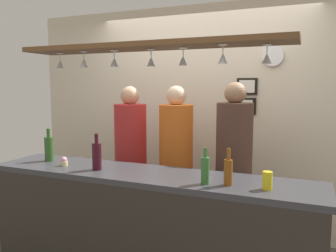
{
  "coord_description": "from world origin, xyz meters",
  "views": [
    {
      "loc": [
        1.18,
        -2.71,
        1.69
      ],
      "look_at": [
        0.0,
        0.1,
        1.32
      ],
      "focal_mm": 36.35,
      "sensor_mm": 36.0,
      "label": 1
    }
  ],
  "objects": [
    {
      "name": "back_wall",
      "position": [
        0.0,
        1.1,
        1.3
      ],
      "size": [
        4.4,
        0.06,
        2.6
      ],
      "primitive_type": "cube",
      "color": "beige",
      "rests_on": "ground_plane"
    },
    {
      "name": "bar_counter",
      "position": [
        0.0,
        -0.5,
        0.68
      ],
      "size": [
        2.7,
        0.55,
        1.0
      ],
      "color": "#38383D",
      "rests_on": "ground_plane"
    },
    {
      "name": "overhead_glass_rack",
      "position": [
        0.0,
        -0.3,
        1.99
      ],
      "size": [
        2.2,
        0.36,
        0.04
      ],
      "primitive_type": "cube",
      "color": "brown"
    },
    {
      "name": "hanging_wineglass_far_left",
      "position": [
        -0.86,
        -0.29,
        1.88
      ],
      "size": [
        0.07,
        0.07,
        0.13
      ],
      "color": "silver",
      "rests_on": "overhead_glass_rack"
    },
    {
      "name": "hanging_wineglass_left",
      "position": [
        -0.58,
        -0.34,
        1.88
      ],
      "size": [
        0.07,
        0.07,
        0.13
      ],
      "color": "silver",
      "rests_on": "overhead_glass_rack"
    },
    {
      "name": "hanging_wineglass_center_left",
      "position": [
        -0.3,
        -0.31,
        1.88
      ],
      "size": [
        0.07,
        0.07,
        0.13
      ],
      "color": "silver",
      "rests_on": "overhead_glass_rack"
    },
    {
      "name": "hanging_wineglass_center",
      "position": [
        0.01,
        -0.26,
        1.88
      ],
      "size": [
        0.07,
        0.07,
        0.13
      ],
      "color": "silver",
      "rests_on": "overhead_glass_rack"
    },
    {
      "name": "hanging_wineglass_center_right",
      "position": [
        0.28,
        -0.27,
        1.88
      ],
      "size": [
        0.07,
        0.07,
        0.13
      ],
      "color": "silver",
      "rests_on": "overhead_glass_rack"
    },
    {
      "name": "hanging_wineglass_right",
      "position": [
        0.6,
        -0.36,
        1.88
      ],
      "size": [
        0.07,
        0.07,
        0.13
      ],
      "color": "silver",
      "rests_on": "overhead_glass_rack"
    },
    {
      "name": "hanging_wineglass_far_right",
      "position": [
        0.88,
        -0.24,
        1.88
      ],
      "size": [
        0.07,
        0.07,
        0.13
      ],
      "color": "silver",
      "rests_on": "overhead_glass_rack"
    },
    {
      "name": "person_left_red_shirt",
      "position": [
        -0.57,
        0.43,
        1.01
      ],
      "size": [
        0.34,
        0.34,
        1.68
      ],
      "color": "#2D334C",
      "rests_on": "ground_plane"
    },
    {
      "name": "person_middle_orange_shirt",
      "position": [
        -0.05,
        0.43,
        1.02
      ],
      "size": [
        0.34,
        0.34,
        1.69
      ],
      "color": "#2D334C",
      "rests_on": "ground_plane"
    },
    {
      "name": "person_right_brown_shirt",
      "position": [
        0.54,
        0.43,
        1.04
      ],
      "size": [
        0.34,
        0.34,
        1.72
      ],
      "color": "#2D334C",
      "rests_on": "ground_plane"
    },
    {
      "name": "bottle_beer_green_import",
      "position": [
        0.52,
        -0.47,
        1.1
      ],
      "size": [
        0.06,
        0.06,
        0.26
      ],
      "color": "#336B2D",
      "rests_on": "bar_counter"
    },
    {
      "name": "bottle_beer_amber_tall",
      "position": [
        0.68,
        -0.43,
        1.1
      ],
      "size": [
        0.06,
        0.06,
        0.26
      ],
      "color": "brown",
      "rests_on": "bar_counter"
    },
    {
      "name": "bottle_wine_dark_red",
      "position": [
        -0.41,
        -0.42,
        1.12
      ],
      "size": [
        0.08,
        0.08,
        0.3
      ],
      "color": "#380F19",
      "rests_on": "bar_counter"
    },
    {
      "name": "bottle_champagne_green",
      "position": [
        -1.01,
        -0.31,
        1.12
      ],
      "size": [
        0.08,
        0.08,
        0.3
      ],
      "color": "#2D5623",
      "rests_on": "bar_counter"
    },
    {
      "name": "drink_can",
      "position": [
        0.94,
        -0.43,
        1.06
      ],
      "size": [
        0.07,
        0.07,
        0.12
      ],
      "primitive_type": "cylinder",
      "color": "yellow",
      "rests_on": "bar_counter"
    },
    {
      "name": "cupcake",
      "position": [
        -0.76,
        -0.41,
        1.03
      ],
      "size": [
        0.06,
        0.06,
        0.08
      ],
      "color": "beige",
      "rests_on": "bar_counter"
    },
    {
      "name": "picture_frame_lower_pair",
      "position": [
        0.48,
        1.06,
        1.46
      ],
      "size": [
        0.3,
        0.02,
        0.18
      ],
      "color": "black",
      "rests_on": "back_wall"
    },
    {
      "name": "picture_frame_upper_small",
      "position": [
        0.53,
        1.06,
        1.68
      ],
      "size": [
        0.22,
        0.02,
        0.18
      ],
      "color": "black",
      "rests_on": "back_wall"
    },
    {
      "name": "wall_clock",
      "position": [
        0.79,
        1.05,
        2.0
      ],
      "size": [
        0.22,
        0.03,
        0.22
      ],
      "primitive_type": "cylinder",
      "rotation": [
        1.57,
        0.0,
        0.0
      ],
      "color": "white",
      "rests_on": "back_wall"
    }
  ]
}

